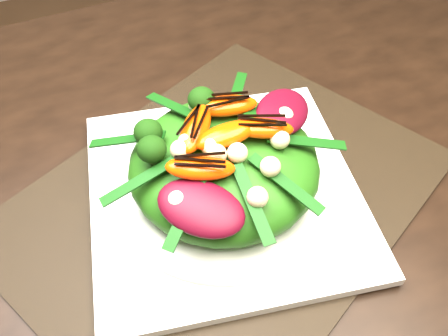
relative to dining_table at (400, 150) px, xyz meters
name	(u,v)px	position (x,y,z in m)	size (l,w,h in m)	color
dining_table	(400,150)	(0.00, 0.00, 0.00)	(1.60, 0.90, 0.75)	black
placemat	(224,195)	(-0.23, 0.01, 0.02)	(0.44, 0.33, 0.00)	black
plate_base	(224,191)	(-0.23, 0.01, 0.03)	(0.28, 0.28, 0.01)	silver
salad_bowl	(224,183)	(-0.23, 0.01, 0.04)	(0.23, 0.23, 0.02)	white
lettuce_mound	(224,165)	(-0.23, 0.01, 0.07)	(0.19, 0.19, 0.06)	#275F11
radicchio_leaf	(282,112)	(-0.16, 0.03, 0.10)	(0.08, 0.05, 0.02)	#480714
orange_segment	(213,135)	(-0.24, 0.02, 0.11)	(0.06, 0.03, 0.02)	#E53903
broccoli_floret	(142,133)	(-0.30, 0.05, 0.11)	(0.04, 0.04, 0.04)	#0E360A
macadamia_nut	(273,155)	(-0.20, -0.02, 0.11)	(0.02, 0.02, 0.02)	beige
balsamic_drizzle	(213,128)	(-0.24, 0.02, 0.12)	(0.05, 0.00, 0.00)	black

